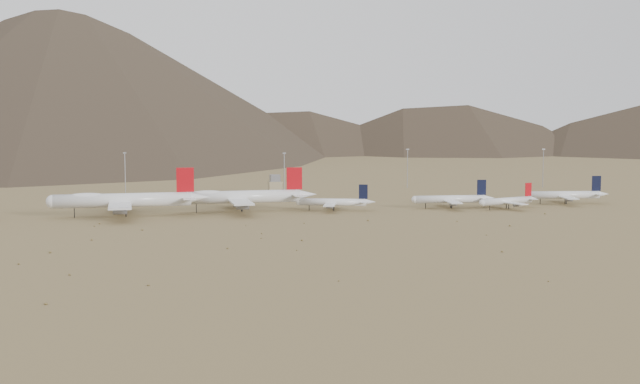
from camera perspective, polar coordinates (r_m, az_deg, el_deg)
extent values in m
plane|color=olive|center=(420.11, -4.49, -1.85)|extent=(3000.00, 3000.00, 0.00)
cylinder|color=white|center=(445.18, -12.50, -0.51)|extent=(65.93, 7.71, 6.80)
sphere|color=white|center=(446.58, -16.73, -0.60)|extent=(6.67, 6.67, 6.67)
cone|color=white|center=(446.44, -7.77, -0.35)|extent=(11.94, 6.29, 6.12)
cube|color=white|center=(445.30, -12.67, -0.64)|extent=(11.36, 60.50, 0.85)
cube|color=white|center=(446.05, -8.44, -0.34)|extent=(6.24, 23.02, 0.41)
cube|color=#B10B13|center=(445.15, -8.63, 0.78)|extent=(8.57, 0.73, 12.07)
cylinder|color=black|center=(446.54, -15.45, -1.30)|extent=(0.44, 0.44, 4.61)
cylinder|color=black|center=(447.50, -12.32, -1.21)|extent=(0.55, 0.55, 4.61)
cylinder|color=black|center=(444.12, -12.32, -1.26)|extent=(0.55, 0.55, 4.61)
ellipsoid|color=white|center=(445.41, -14.71, -0.32)|extent=(21.14, 5.39, 4.08)
cylinder|color=slate|center=(457.48, -12.65, -0.69)|extent=(6.63, 3.15, 3.06)
cylinder|color=slate|center=(433.48, -12.67, -1.04)|extent=(6.63, 3.15, 3.06)
cylinder|color=slate|center=(468.28, -12.65, -0.55)|extent=(6.63, 3.15, 3.06)
cylinder|color=slate|center=(422.69, -12.68, -1.20)|extent=(6.63, 3.15, 3.06)
cylinder|color=white|center=(455.85, -5.19, -0.31)|extent=(62.47, 7.85, 6.44)
sphere|color=white|center=(452.84, -9.10, -0.40)|extent=(6.31, 6.31, 6.31)
cone|color=white|center=(461.66, -0.89, -0.16)|extent=(11.35, 6.05, 5.80)
cube|color=white|center=(455.79, -5.35, -0.44)|extent=(11.27, 57.36, 0.81)
cube|color=white|center=(460.65, -1.50, -0.15)|extent=(6.10, 21.84, 0.39)
cube|color=#B10B13|center=(459.65, -1.66, 0.88)|extent=(8.12, 0.76, 11.43)
cylinder|color=black|center=(454.11, -7.92, -1.05)|extent=(0.42, 0.42, 4.36)
cylinder|color=black|center=(458.19, -5.06, -0.96)|extent=(0.52, 0.52, 4.36)
cylinder|color=black|center=(455.02, -5.00, -1.01)|extent=(0.52, 0.52, 4.36)
ellipsoid|color=white|center=(453.84, -7.22, -0.14)|extent=(20.05, 5.28, 3.87)
cylinder|color=slate|center=(467.23, -5.53, -0.49)|extent=(6.30, 3.04, 2.90)
cylinder|color=slate|center=(444.70, -5.15, -0.79)|extent=(6.30, 3.04, 2.90)
cylinder|color=slate|center=(477.38, -5.68, -0.36)|extent=(6.30, 3.04, 2.90)
cylinder|color=slate|center=(434.57, -4.97, -0.94)|extent=(6.30, 3.04, 2.90)
cylinder|color=white|center=(458.49, 0.80, -0.65)|extent=(34.09, 13.68, 3.75)
sphere|color=white|center=(460.24, -1.34, -0.63)|extent=(3.67, 3.67, 3.67)
cone|color=white|center=(457.28, 3.22, -0.64)|extent=(6.93, 5.04, 3.37)
cube|color=white|center=(458.61, 0.72, -0.72)|extent=(13.94, 29.90, 0.47)
cube|color=white|center=(457.39, 2.87, -0.63)|extent=(6.26, 11.66, 0.22)
cube|color=black|center=(456.88, 2.79, 0.02)|extent=(4.39, 1.64, 7.39)
cylinder|color=black|center=(460.00, -0.70, -1.03)|extent=(0.39, 0.39, 2.56)
cylinder|color=black|center=(459.72, 0.90, -1.03)|extent=(0.49, 0.49, 2.56)
cylinder|color=black|center=(457.86, 0.88, -1.06)|extent=(0.49, 0.49, 2.56)
cylinder|color=slate|center=(466.92, 0.80, -0.72)|extent=(3.79, 2.62, 1.69)
cylinder|color=slate|center=(450.52, 0.63, -0.95)|extent=(3.79, 2.62, 1.69)
cylinder|color=white|center=(474.19, 8.31, -0.45)|extent=(37.71, 6.26, 4.08)
sphere|color=white|center=(469.24, 6.11, -0.49)|extent=(3.99, 3.99, 3.99)
cone|color=white|center=(480.51, 10.72, -0.38)|extent=(6.96, 4.06, 3.67)
cube|color=white|center=(474.04, 8.22, -0.53)|extent=(7.87, 32.47, 0.51)
cube|color=white|center=(479.54, 10.38, -0.37)|extent=(4.09, 12.40, 0.24)
cube|color=black|center=(478.75, 10.30, 0.30)|extent=(4.89, 0.65, 8.04)
cylinder|color=black|center=(471.03, 6.77, -0.90)|extent=(0.43, 0.43, 2.79)
cylinder|color=black|center=(475.74, 8.36, -0.85)|extent=(0.54, 0.54, 2.79)
cylinder|color=black|center=(473.80, 8.43, -0.88)|extent=(0.54, 0.54, 2.79)
cylinder|color=slate|center=(482.75, 7.92, -0.54)|extent=(3.85, 2.05, 1.83)
cylinder|color=slate|center=(465.56, 8.53, -0.77)|extent=(3.85, 2.05, 1.83)
cylinder|color=white|center=(476.12, 11.86, -0.56)|extent=(32.28, 14.14, 3.57)
sphere|color=white|center=(465.22, 10.36, -0.68)|extent=(3.50, 3.50, 3.50)
cone|color=white|center=(488.66, 13.46, -0.41)|extent=(6.65, 4.98, 3.22)
cube|color=white|center=(475.73, 11.80, -0.63)|extent=(14.20, 28.39, 0.45)
cube|color=white|center=(486.83, 13.24, -0.42)|extent=(6.31, 11.10, 0.21)
cube|color=#B10B13|center=(485.89, 13.19, 0.16)|extent=(4.15, 1.70, 7.05)
cylinder|color=black|center=(468.79, 10.81, -1.01)|extent=(0.38, 0.38, 2.45)
cylinder|color=black|center=(477.54, 11.84, -0.91)|extent=(0.47, 0.47, 2.45)
cylinder|color=black|center=(476.23, 11.98, -0.93)|extent=(0.47, 0.47, 2.45)
cylinder|color=slate|center=(481.66, 11.17, -0.65)|extent=(3.64, 2.60, 1.61)
cylinder|color=slate|center=(470.06, 12.45, -0.83)|extent=(3.64, 2.60, 1.61)
cylinder|color=white|center=(507.86, 15.38, -0.18)|extent=(39.01, 9.04, 4.21)
sphere|color=white|center=(501.68, 13.29, -0.20)|extent=(4.13, 4.13, 4.13)
cone|color=white|center=(515.53, 17.65, -0.12)|extent=(7.40, 4.63, 3.79)
cube|color=white|center=(507.66, 15.29, -0.25)|extent=(10.32, 33.76, 0.53)
cube|color=white|center=(514.37, 17.33, -0.12)|extent=(5.05, 12.97, 0.25)
cube|color=black|center=(513.56, 17.27, 0.53)|extent=(5.05, 1.01, 8.31)
cylinder|color=black|center=(503.82, 13.91, -0.59)|extent=(0.44, 0.44, 2.88)
cylinder|color=black|center=(509.46, 15.41, -0.56)|extent=(0.55, 0.55, 2.88)
cylinder|color=black|center=(507.49, 15.49, -0.59)|extent=(0.55, 0.55, 2.88)
cylinder|color=slate|center=(516.50, 14.95, -0.26)|extent=(4.09, 2.37, 1.89)
cylinder|color=slate|center=(499.05, 15.65, -0.48)|extent=(4.09, 2.37, 1.89)
cube|color=#988A67|center=(541.88, -2.89, 0.26)|extent=(8.00, 8.00, 8.00)
cube|color=slate|center=(541.35, -2.90, 0.90)|extent=(6.00, 6.00, 4.00)
cylinder|color=gray|center=(554.14, -12.37, 1.14)|extent=(0.50, 0.50, 25.00)
cube|color=gray|center=(553.32, -12.39, 2.46)|extent=(2.00, 0.60, 0.80)
cylinder|color=gray|center=(537.51, -2.30, 1.13)|extent=(0.50, 0.50, 25.00)
cube|color=gray|center=(536.66, -2.31, 2.49)|extent=(2.00, 0.60, 0.80)
cylinder|color=gray|center=(587.47, 5.62, 1.49)|extent=(0.50, 0.50, 25.00)
cube|color=gray|center=(586.70, 5.63, 2.74)|extent=(2.00, 0.60, 0.80)
cylinder|color=gray|center=(604.44, 14.09, 1.46)|extent=(0.50, 0.50, 25.00)
cube|color=gray|center=(603.69, 14.12, 2.68)|extent=(2.00, 0.60, 0.80)
ellipsoid|color=brown|center=(378.76, 10.60, -2.72)|extent=(0.56, 0.56, 0.37)
ellipsoid|color=brown|center=(334.04, -1.49, -3.74)|extent=(0.57, 0.57, 0.33)
ellipsoid|color=brown|center=(394.35, -11.30, -2.39)|extent=(0.97, 0.97, 0.61)
ellipsoid|color=brown|center=(418.47, 3.09, -1.82)|extent=(0.93, 0.93, 0.73)
ellipsoid|color=brown|center=(296.90, -15.73, -5.11)|extent=(0.74, 0.74, 0.66)
ellipsoid|color=brown|center=(419.40, -13.92, -1.96)|extent=(0.89, 0.89, 0.73)
ellipsoid|color=brown|center=(357.67, -1.16, -3.10)|extent=(0.95, 0.95, 0.62)
ellipsoid|color=brown|center=(337.18, 11.58, -3.75)|extent=(0.96, 0.96, 0.55)
ellipsoid|color=brown|center=(339.55, -5.94, -3.60)|extent=(0.92, 0.92, 0.52)
ellipsoid|color=brown|center=(275.01, -10.93, -5.87)|extent=(0.81, 0.81, 0.44)
ellipsoid|color=brown|center=(322.13, -18.72, -4.37)|extent=(0.84, 0.84, 0.54)
ellipsoid|color=brown|center=(419.82, 8.77, -1.87)|extent=(0.59, 0.59, 0.51)
ellipsoid|color=brown|center=(457.92, 14.20, -1.35)|extent=(0.76, 0.76, 0.66)
ellipsoid|color=brown|center=(256.28, -17.14, -6.85)|extent=(1.06, 1.06, 0.58)
ellipsoid|color=brown|center=(343.27, -16.88, -3.70)|extent=(1.03, 1.03, 0.69)
ellipsoid|color=brown|center=(408.43, -1.02, -2.02)|extent=(0.64, 0.64, 0.50)
ellipsoid|color=brown|center=(411.95, -14.24, -2.13)|extent=(0.63, 0.63, 0.44)
ellipsoid|color=brown|center=(363.71, -3.79, -2.98)|extent=(0.50, 0.50, 0.44)
ellipsoid|color=brown|center=(370.28, -14.40, -2.97)|extent=(0.82, 0.82, 0.68)
ellipsoid|color=brown|center=(284.84, 14.41, -5.55)|extent=(0.54, 0.54, 0.40)
ellipsoid|color=brown|center=(377.37, -3.76, -2.66)|extent=(0.62, 0.62, 0.45)
ellipsoid|color=brown|center=(276.60, 1.21, -5.70)|extent=(0.54, 0.54, 0.42)
ellipsoid|color=brown|center=(402.54, -4.77, -2.16)|extent=(0.54, 0.54, 0.31)
ellipsoid|color=brown|center=(409.11, 12.06, -2.11)|extent=(1.03, 1.03, 0.68)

